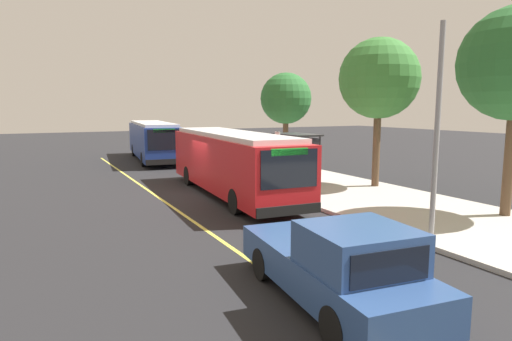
{
  "coord_description": "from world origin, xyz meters",
  "views": [
    {
      "loc": [
        19.55,
        -7.24,
        4.06
      ],
      "look_at": [
        2.91,
        1.26,
        1.4
      ],
      "focal_mm": 31.04,
      "sensor_mm": 36.0,
      "label": 1
    }
  ],
  "objects_px": {
    "route_sign_post": "(278,152)",
    "pedestrian_commuter": "(247,158)",
    "transit_bus_main": "(232,161)",
    "waiting_bench": "(301,170)",
    "transit_bus_second": "(153,139)",
    "pickup_truck": "(337,266)"
  },
  "relations": [
    {
      "from": "transit_bus_main",
      "to": "pedestrian_commuter",
      "type": "xyz_separation_m",
      "value": [
        -4.58,
        2.99,
        -0.5
      ]
    },
    {
      "from": "transit_bus_main",
      "to": "route_sign_post",
      "type": "relative_size",
      "value": 4.21
    },
    {
      "from": "route_sign_post",
      "to": "pedestrian_commuter",
      "type": "height_order",
      "value": "route_sign_post"
    },
    {
      "from": "pickup_truck",
      "to": "waiting_bench",
      "type": "bearing_deg",
      "value": 149.74
    },
    {
      "from": "transit_bus_main",
      "to": "transit_bus_second",
      "type": "bearing_deg",
      "value": 179.14
    },
    {
      "from": "transit_bus_second",
      "to": "route_sign_post",
      "type": "xyz_separation_m",
      "value": [
        15.86,
        2.05,
        0.34
      ]
    },
    {
      "from": "route_sign_post",
      "to": "pedestrian_commuter",
      "type": "relative_size",
      "value": 1.66
    },
    {
      "from": "transit_bus_main",
      "to": "waiting_bench",
      "type": "relative_size",
      "value": 7.36
    },
    {
      "from": "pickup_truck",
      "to": "route_sign_post",
      "type": "relative_size",
      "value": 1.99
    },
    {
      "from": "transit_bus_main",
      "to": "waiting_bench",
      "type": "xyz_separation_m",
      "value": [
        -2.01,
        5.15,
        -0.98
      ]
    },
    {
      "from": "transit_bus_main",
      "to": "pickup_truck",
      "type": "xyz_separation_m",
      "value": [
        11.63,
        -2.81,
        -0.76
      ]
    },
    {
      "from": "transit_bus_main",
      "to": "transit_bus_second",
      "type": "relative_size",
      "value": 0.98
    },
    {
      "from": "transit_bus_main",
      "to": "route_sign_post",
      "type": "height_order",
      "value": "same"
    },
    {
      "from": "route_sign_post",
      "to": "pedestrian_commuter",
      "type": "xyz_separation_m",
      "value": [
        -4.84,
        0.7,
        -0.84
      ]
    },
    {
      "from": "waiting_bench",
      "to": "route_sign_post",
      "type": "bearing_deg",
      "value": -51.54
    },
    {
      "from": "transit_bus_second",
      "to": "pickup_truck",
      "type": "relative_size",
      "value": 2.15
    },
    {
      "from": "transit_bus_second",
      "to": "pickup_truck",
      "type": "bearing_deg",
      "value": -6.39
    },
    {
      "from": "pickup_truck",
      "to": "route_sign_post",
      "type": "height_order",
      "value": "route_sign_post"
    },
    {
      "from": "transit_bus_main",
      "to": "waiting_bench",
      "type": "height_order",
      "value": "transit_bus_main"
    },
    {
      "from": "transit_bus_main",
      "to": "waiting_bench",
      "type": "distance_m",
      "value": 5.61
    },
    {
      "from": "transit_bus_main",
      "to": "pedestrian_commuter",
      "type": "bearing_deg",
      "value": 146.85
    },
    {
      "from": "transit_bus_second",
      "to": "route_sign_post",
      "type": "height_order",
      "value": "same"
    }
  ]
}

